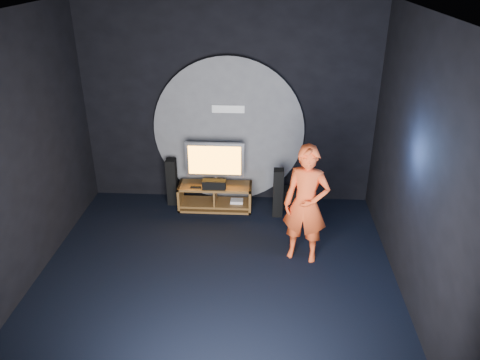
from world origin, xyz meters
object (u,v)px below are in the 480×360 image
object	(u,v)px
tower_speaker_right	(278,193)
player	(306,205)
tv	(215,162)
tower_speaker_left	(172,182)
media_console	(216,198)
subwoofer	(288,198)

from	to	relation	value
tower_speaker_right	player	xyz separation A→B (m)	(0.36, -1.22, 0.46)
tv	player	distance (m)	2.06
tower_speaker_left	tv	bearing A→B (deg)	-4.57
tv	tower_speaker_right	xyz separation A→B (m)	(1.09, -0.25, -0.44)
media_console	tower_speaker_right	xyz separation A→B (m)	(1.09, -0.18, 0.23)
tower_speaker_left	subwoofer	size ratio (longest dim) A/B	2.45
player	tower_speaker_right	bearing A→B (deg)	120.88
tower_speaker_right	subwoofer	world-z (taller)	tower_speaker_right
tower_speaker_left	media_console	bearing A→B (deg)	-9.35
tower_speaker_left	tower_speaker_right	world-z (taller)	same
subwoofer	player	world-z (taller)	player
tv	player	bearing A→B (deg)	-45.32
tower_speaker_left	player	xyz separation A→B (m)	(2.23, -1.53, 0.46)
media_console	player	bearing A→B (deg)	-44.13
tower_speaker_left	tower_speaker_right	size ratio (longest dim) A/B	1.00
media_console	tower_speaker_right	size ratio (longest dim) A/B	1.48
media_console	tv	distance (m)	0.67
tv	player	xyz separation A→B (m)	(1.45, -1.47, 0.02)
media_console	tower_speaker_left	bearing A→B (deg)	170.65
media_console	tower_speaker_right	bearing A→B (deg)	-9.63
media_console	tower_speaker_left	size ratio (longest dim) A/B	1.48
tv	subwoofer	distance (m)	1.46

